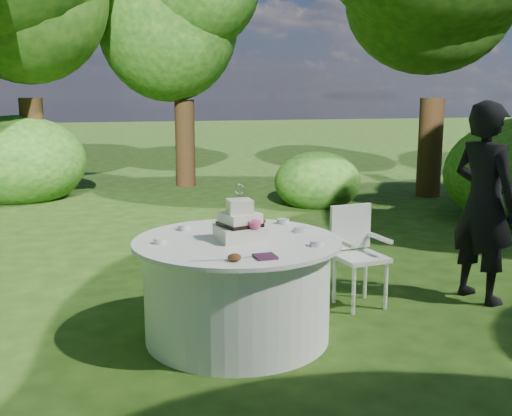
% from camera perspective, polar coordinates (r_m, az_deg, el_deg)
% --- Properties ---
extents(ground, '(80.00, 80.00, 0.00)m').
position_cam_1_polar(ground, '(4.73, -1.77, -12.11)').
color(ground, '#1D360E').
rests_on(ground, ground).
extents(napkins, '(0.14, 0.14, 0.02)m').
position_cam_1_polar(napkins, '(3.97, 0.88, -4.65)').
color(napkins, '#421C34').
rests_on(napkins, table).
extents(feather_plume, '(0.48, 0.07, 0.01)m').
position_cam_1_polar(feather_plume, '(3.96, -2.93, -4.75)').
color(feather_plume, silver).
rests_on(feather_plume, table).
extents(guest, '(0.55, 0.73, 1.79)m').
position_cam_1_polar(guest, '(5.68, 20.88, 0.49)').
color(guest, black).
rests_on(guest, ground).
extents(table, '(1.56, 1.56, 0.77)m').
position_cam_1_polar(table, '(4.59, -1.80, -7.63)').
color(table, white).
rests_on(table, ground).
extents(cake, '(0.35, 0.35, 0.43)m').
position_cam_1_polar(cake, '(4.45, -1.51, -1.61)').
color(cake, white).
rests_on(cake, table).
extents(chair, '(0.45, 0.43, 0.88)m').
position_cam_1_polar(chair, '(5.35, 9.52, -3.71)').
color(chair, white).
rests_on(chair, ground).
extents(votives, '(1.21, 0.91, 0.04)m').
position_cam_1_polar(votives, '(4.63, -0.64, -2.30)').
color(votives, white).
rests_on(votives, table).
extents(petal_cups, '(0.61, 1.13, 0.05)m').
position_cam_1_polar(petal_cups, '(4.45, -0.64, -2.76)').
color(petal_cups, '#562D16').
rests_on(petal_cups, table).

